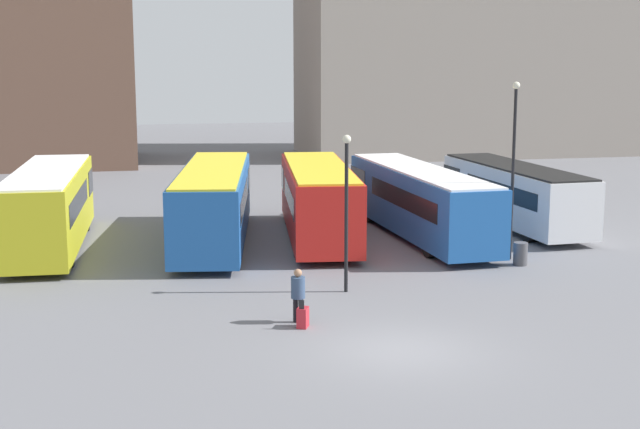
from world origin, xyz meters
name	(u,v)px	position (x,y,z in m)	size (l,w,h in m)	color
ground_plane	(401,350)	(0.00, 0.00, 0.00)	(160.00, 160.00, 0.00)	slate
bus_0	(49,205)	(-10.06, 15.08, 1.72)	(3.02, 11.35, 3.17)	gold
bus_1	(214,202)	(-3.50, 14.78, 1.70)	(4.51, 12.44, 3.12)	#1E56A3
bus_2	(318,199)	(0.86, 14.67, 1.69)	(3.89, 11.21, 3.10)	red
bus_3	(419,199)	(5.12, 14.19, 1.61)	(2.94, 12.42, 2.93)	#1E56A3
bus_4	(514,193)	(10.06, 15.54, 1.52)	(3.00, 10.63, 2.78)	silver
traveler	(298,291)	(-2.19, 3.03, 0.94)	(0.54, 0.54, 1.59)	black
suitcase	(303,317)	(-2.15, 2.51, 0.30)	(0.43, 0.50, 0.84)	#B7232D
lamp_post_0	(346,199)	(-0.03, 6.03, 3.06)	(0.28, 0.28, 5.15)	black
lamp_post_1	(513,158)	(7.18, 9.35, 3.86)	(0.28, 0.28, 6.68)	black
trash_bin	(520,254)	(7.15, 8.35, 0.42)	(0.52, 0.52, 0.85)	#47474C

